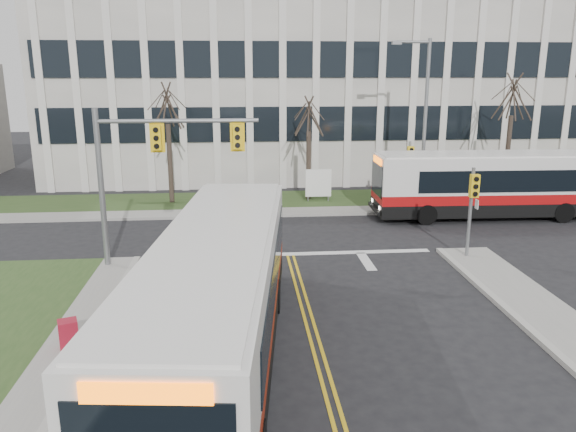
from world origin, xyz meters
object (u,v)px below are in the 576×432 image
at_px(streetlight, 422,114).
at_px(directory_sign, 318,183).
at_px(bus_main, 218,302).
at_px(newspaper_box_red, 69,337).
at_px(bus_cross, 495,186).

distance_m(streetlight, directory_sign, 6.96).
relative_size(streetlight, bus_main, 0.70).
bearing_deg(newspaper_box_red, bus_main, -32.75).
bearing_deg(bus_cross, streetlight, -129.38).
distance_m(streetlight, bus_main, 20.32).
bearing_deg(streetlight, directory_sign, 166.77).
distance_m(bus_main, bus_cross, 19.84).
xyz_separation_m(bus_main, bus_cross, (13.91, 14.15, -0.08)).
bearing_deg(directory_sign, newspaper_box_red, -118.31).
height_order(bus_main, newspaper_box_red, bus_main).
bearing_deg(directory_sign, streetlight, -13.23).
xyz_separation_m(streetlight, bus_cross, (3.22, -2.78, -3.52)).
height_order(directory_sign, bus_main, bus_main).
xyz_separation_m(streetlight, bus_main, (-10.69, -16.93, -3.44)).
relative_size(bus_main, bus_cross, 1.05).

